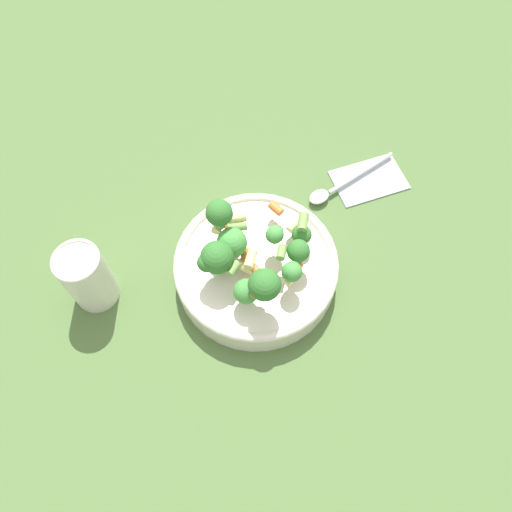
# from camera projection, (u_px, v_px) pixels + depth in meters

# --- Properties ---
(ground_plane) EXTENTS (3.00, 3.00, 0.00)m
(ground_plane) POSITION_uv_depth(u_px,v_px,m) (256.00, 275.00, 0.77)
(ground_plane) COLOR #4C6B38
(bowl) EXTENTS (0.24, 0.24, 0.05)m
(bowl) POSITION_uv_depth(u_px,v_px,m) (256.00, 268.00, 0.75)
(bowl) COLOR silver
(bowl) RESTS_ON ground_plane
(pasta_salad) EXTENTS (0.16, 0.16, 0.09)m
(pasta_salad) POSITION_uv_depth(u_px,v_px,m) (247.00, 254.00, 0.69)
(pasta_salad) COLOR #8CB766
(pasta_salad) RESTS_ON bowl
(cup) EXTENTS (0.07, 0.07, 0.11)m
(cup) POSITION_uv_depth(u_px,v_px,m) (87.00, 277.00, 0.71)
(cup) COLOR silver
(cup) RESTS_ON ground_plane
(napkin) EXTENTS (0.14, 0.13, 0.01)m
(napkin) POSITION_uv_depth(u_px,v_px,m) (369.00, 179.00, 0.85)
(napkin) COLOR #B2BCC6
(napkin) RESTS_ON ground_plane
(spoon) EXTENTS (0.17, 0.07, 0.01)m
(spoon) POSITION_uv_depth(u_px,v_px,m) (338.00, 187.00, 0.84)
(spoon) COLOR silver
(spoon) RESTS_ON napkin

